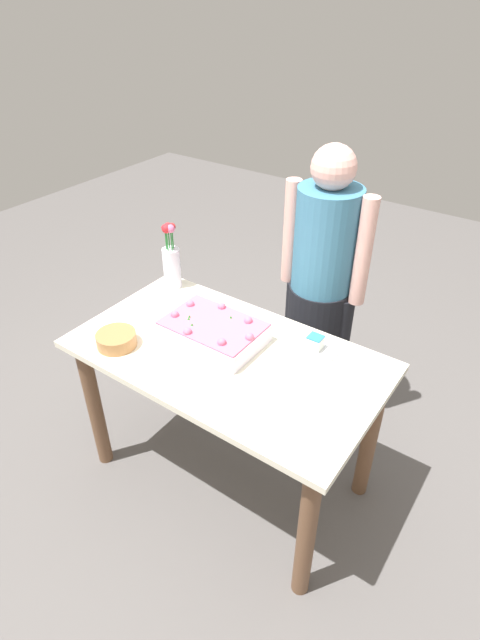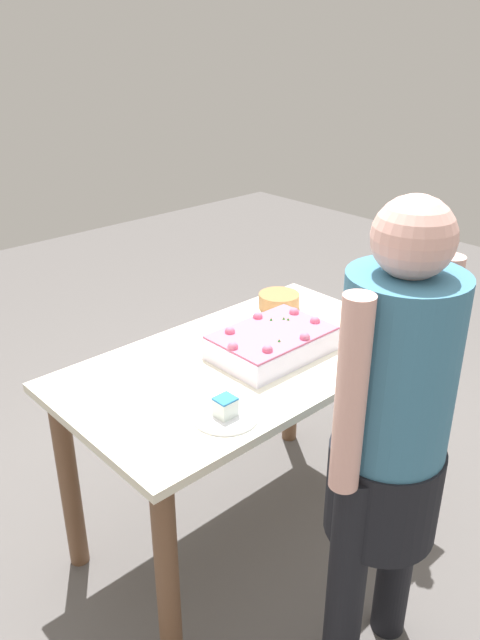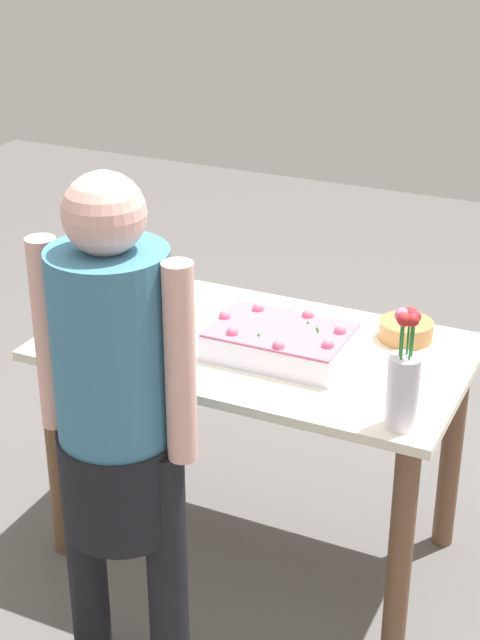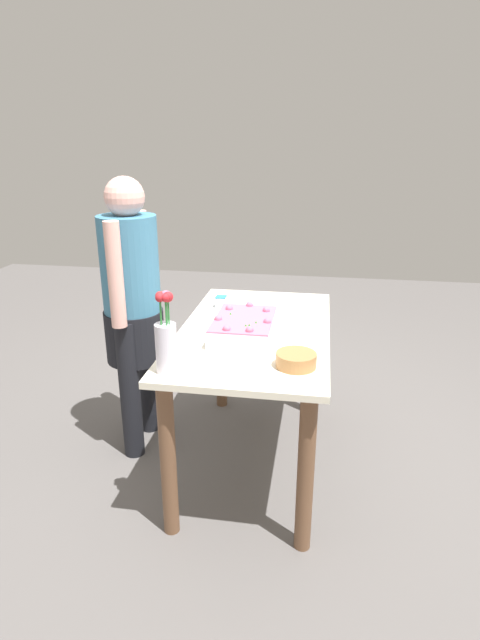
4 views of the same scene
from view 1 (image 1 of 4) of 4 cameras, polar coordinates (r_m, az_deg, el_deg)
name	(u,v)px [view 1 (image 1 of 4)]	position (r m, az deg, el deg)	size (l,w,h in m)	color
ground_plane	(229,473)	(2.63, -1.31, -17.07)	(8.00, 8.00, 0.00)	#5B5755
dining_table	(227,379)	(2.17, -1.53, -6.74)	(1.30, 0.73, 0.77)	white
sheet_cake	(213,331)	(2.12, -3.07, -1.27)	(0.42, 0.28, 0.11)	white
serving_plate_with_slice	(315,346)	(2.10, 8.53, -2.99)	(0.20, 0.20, 0.07)	white
cake_knife	(265,395)	(1.88, 2.92, -8.52)	(0.20, 0.02, 0.00)	silver
flower_vase	(171,262)	(2.48, -7.84, 6.59)	(0.09, 0.09, 0.34)	white
fruit_bowl	(116,339)	(2.16, -13.94, -2.17)	(0.17, 0.17, 0.06)	#AF7845
person_standing	(322,277)	(2.47, 9.36, 4.90)	(0.45, 0.31, 1.49)	black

